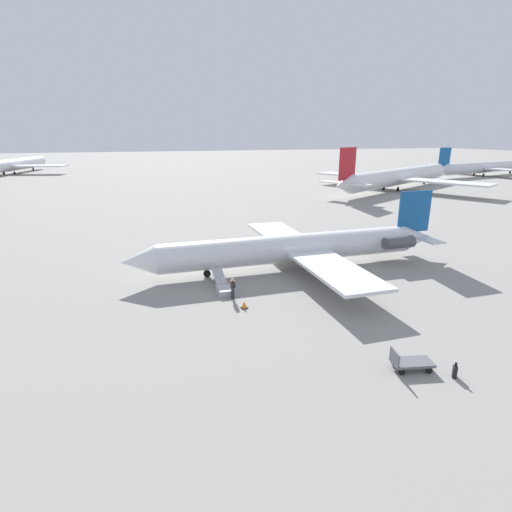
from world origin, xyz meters
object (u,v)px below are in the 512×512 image
at_px(airplane_far_left, 486,167).
at_px(passenger, 233,287).
at_px(airplane_main, 301,247).
at_px(luggage_cart, 410,362).
at_px(boarding_stairs, 223,287).
at_px(airplane_far_center, 13,165).
at_px(suitcase, 455,372).
at_px(airplane_taxiing_distant, 399,177).

relative_size(airplane_far_left, passenger, 28.59).
bearing_deg(airplane_main, airplane_far_left, -143.90).
bearing_deg(luggage_cart, boarding_stairs, -51.49).
xyz_separation_m(airplane_far_center, passenger, (-40.54, 126.65, -1.95)).
distance_m(airplane_far_left, suitcase, 127.57).
bearing_deg(airplane_far_left, boarding_stairs, -157.66).
height_order(airplane_taxiing_distant, luggage_cart, airplane_taxiing_distant).
bearing_deg(airplane_taxiing_distant, suitcase, -152.19).
distance_m(airplane_far_left, passenger, 125.40).
xyz_separation_m(airplane_taxiing_distant, passenger, (55.18, 51.25, -2.02)).
xyz_separation_m(airplane_taxiing_distant, airplane_far_center, (95.72, -75.40, -0.07)).
relative_size(luggage_cart, suitcase, 2.72).
xyz_separation_m(boarding_stairs, suitcase, (-8.68, 15.89, -0.05)).
bearing_deg(luggage_cart, suitcase, 156.48).
xyz_separation_m(boarding_stairs, luggage_cart, (-6.86, 14.54, 0.08)).
distance_m(airplane_far_center, boarding_stairs, 131.26).
xyz_separation_m(airplane_far_left, airplane_far_center, (144.14, -56.02, 0.28)).
relative_size(airplane_main, airplane_far_center, 0.69).
bearing_deg(suitcase, airplane_far_center, -70.86).
bearing_deg(luggage_cart, airplane_main, -82.41).
height_order(airplane_far_left, airplane_far_center, airplane_far_center).
bearing_deg(airplane_far_center, airplane_taxiing_distant, -111.69).
distance_m(airplane_taxiing_distant, boarding_stairs, 74.46).
height_order(boarding_stairs, luggage_cart, boarding_stairs).
height_order(boarding_stairs, suitcase, boarding_stairs).
distance_m(airplane_far_center, luggage_cart, 147.21).
bearing_deg(airplane_far_center, airplane_far_left, -94.70).
xyz_separation_m(airplane_far_left, boarding_stairs, (103.95, 68.91, -2.29)).
height_order(airplane_main, airplane_far_center, airplane_far_center).
height_order(airplane_main, passenger, airplane_main).
xyz_separation_m(airplane_far_left, passenger, (103.60, 70.63, -1.66)).
distance_m(boarding_stairs, luggage_cart, 16.07).
height_order(airplane_far_left, luggage_cart, airplane_far_left).
height_order(luggage_cart, suitcase, luggage_cart).
bearing_deg(passenger, airplane_main, -55.61).
distance_m(airplane_far_left, luggage_cart, 128.04).
bearing_deg(passenger, luggage_cart, -151.38).
height_order(airplane_taxiing_distant, airplane_far_center, airplane_taxiing_distant).
bearing_deg(airplane_main, passenger, 34.39).
relative_size(airplane_far_left, airplane_taxiing_distant, 1.00).
relative_size(boarding_stairs, passenger, 2.33).
xyz_separation_m(airplane_taxiing_distant, luggage_cart, (48.67, 64.06, -2.57)).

